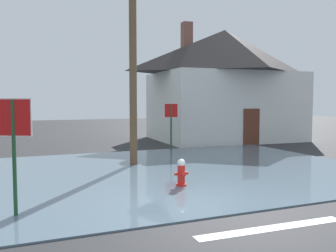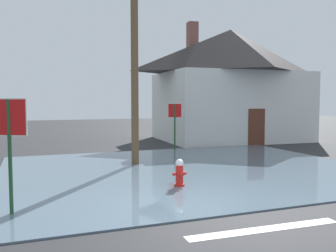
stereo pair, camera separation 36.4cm
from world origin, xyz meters
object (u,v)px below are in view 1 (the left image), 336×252
Objects in this scene: stop_sign_near at (13,132)px; fire_hydrant at (181,173)px; utility_pole at (133,46)px; house at (224,83)px; stop_sign_far at (171,117)px.

fire_hydrant is at bearing 13.88° from stop_sign_near.
fire_hydrant is at bearing -87.10° from utility_pole.
stop_sign_near reaches higher than fire_hydrant.
stop_sign_far is at bearing -145.57° from house.
house reaches higher than stop_sign_near.
stop_sign_far is 0.25× the size of house.
stop_sign_near reaches higher than stop_sign_far.
fire_hydrant is 0.09× the size of utility_pole.
utility_pole is 5.12m from stop_sign_far.
stop_sign_near is 4.67m from fire_hydrant.
stop_sign_near is 0.29× the size of utility_pole.
house is (7.78, 10.54, 3.14)m from fire_hydrant.
stop_sign_near is 1.08× the size of stop_sign_far.
stop_sign_far is (2.68, 7.04, 1.24)m from fire_hydrant.
stop_sign_far is (7.01, 8.11, -0.16)m from stop_sign_near.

